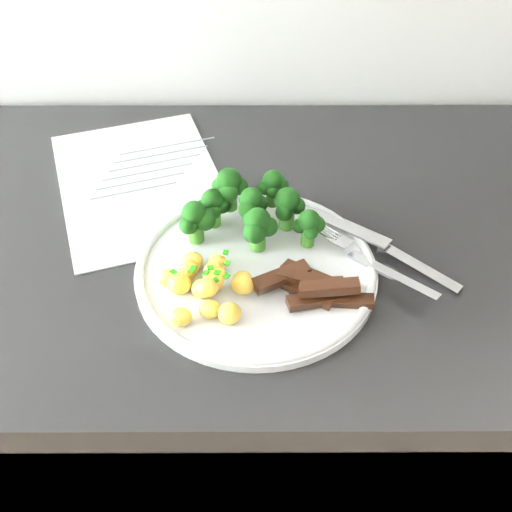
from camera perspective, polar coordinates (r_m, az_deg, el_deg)
counter at (r=1.17m, az=-4.13°, el=-14.45°), size 2.41×0.60×0.90m
recipe_paper at (r=0.90m, az=-10.45°, el=6.60°), size 0.31×0.36×0.00m
plate at (r=0.75m, az=0.00°, el=-1.19°), size 0.29×0.29×0.02m
broccoli at (r=0.77m, az=-0.71°, el=4.53°), size 0.18×0.12×0.07m
potatoes at (r=0.71m, az=-4.48°, el=-2.56°), size 0.11×0.11×0.04m
beef_strips at (r=0.71m, az=5.21°, el=-2.83°), size 0.14×0.08×0.03m
fork at (r=0.75m, az=10.72°, el=-0.64°), size 0.14×0.14×0.02m
knife at (r=0.78m, az=12.71°, el=-0.03°), size 0.19×0.16×0.02m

